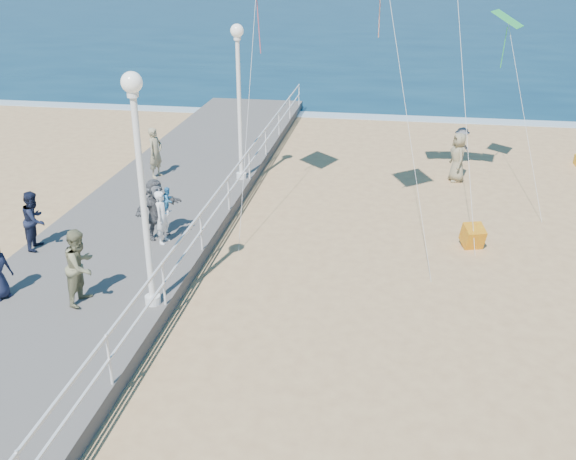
% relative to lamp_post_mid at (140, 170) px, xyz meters
% --- Properties ---
extents(ground, '(160.00, 160.00, 0.00)m').
position_rel_lamp_post_mid_xyz_m(ground, '(5.35, 0.00, -3.66)').
color(ground, tan).
rests_on(ground, ground).
extents(ocean, '(160.00, 90.00, 0.05)m').
position_rel_lamp_post_mid_xyz_m(ocean, '(5.35, 65.00, -3.65)').
color(ocean, '#0B2E47').
rests_on(ocean, ground).
extents(surf_line, '(160.00, 1.20, 0.04)m').
position_rel_lamp_post_mid_xyz_m(surf_line, '(5.35, 20.50, -3.63)').
color(surf_line, white).
rests_on(surf_line, ground).
extents(boardwalk, '(5.00, 44.00, 0.40)m').
position_rel_lamp_post_mid_xyz_m(boardwalk, '(-2.15, 0.00, -3.46)').
color(boardwalk, slate).
rests_on(boardwalk, ground).
extents(railing, '(0.05, 42.00, 0.55)m').
position_rel_lamp_post_mid_xyz_m(railing, '(0.30, 0.00, -2.41)').
color(railing, white).
rests_on(railing, boardwalk).
extents(lamp_post_mid, '(0.44, 0.44, 5.32)m').
position_rel_lamp_post_mid_xyz_m(lamp_post_mid, '(0.00, 0.00, 0.00)').
color(lamp_post_mid, white).
rests_on(lamp_post_mid, boardwalk).
extents(lamp_post_far, '(0.44, 0.44, 5.32)m').
position_rel_lamp_post_mid_xyz_m(lamp_post_far, '(0.00, 9.00, 0.00)').
color(lamp_post_far, white).
rests_on(lamp_post_far, boardwalk).
extents(woman_holding_toddler, '(0.44, 0.60, 1.52)m').
position_rel_lamp_post_mid_xyz_m(woman_holding_toddler, '(-0.88, 3.30, -2.50)').
color(woman_holding_toddler, white).
rests_on(woman_holding_toddler, boardwalk).
extents(toddler_held, '(0.33, 0.40, 0.74)m').
position_rel_lamp_post_mid_xyz_m(toddler_held, '(-0.73, 3.45, -2.04)').
color(toddler_held, '#348BC5').
rests_on(toddler_held, boardwalk).
extents(spectator_1, '(0.77, 0.94, 1.82)m').
position_rel_lamp_post_mid_xyz_m(spectator_1, '(-1.60, -0.15, -2.35)').
color(spectator_1, '#7E7B57').
rests_on(spectator_1, boardwalk).
extents(spectator_5, '(1.24, 1.64, 1.73)m').
position_rel_lamp_post_mid_xyz_m(spectator_5, '(-1.19, 3.64, -2.40)').
color(spectator_5, '#56575B').
rests_on(spectator_5, boardwalk).
extents(spectator_6, '(0.59, 0.75, 1.81)m').
position_rel_lamp_post_mid_xyz_m(spectator_6, '(-3.04, 8.67, -2.36)').
color(spectator_6, '#9A8F6A').
rests_on(spectator_6, boardwalk).
extents(spectator_7, '(0.73, 0.88, 1.63)m').
position_rel_lamp_post_mid_xyz_m(spectator_7, '(-4.19, 2.41, -2.44)').
color(spectator_7, '#171D33').
rests_on(spectator_7, boardwalk).
extents(beach_walker_a, '(1.08, 1.16, 1.57)m').
position_rel_lamp_post_mid_xyz_m(beach_walker_a, '(7.96, 12.99, -2.88)').
color(beach_walker_a, '#5E5E63').
rests_on(beach_walker_a, ground).
extents(beach_walker_c, '(0.79, 1.01, 1.83)m').
position_rel_lamp_post_mid_xyz_m(beach_walker_c, '(7.69, 11.16, -2.75)').
color(beach_walker_c, gray).
rests_on(beach_walker_c, ground).
extents(box_kite, '(0.73, 0.84, 0.74)m').
position_rel_lamp_post_mid_xyz_m(box_kite, '(7.72, 5.22, -3.36)').
color(box_kite, '#C84D0B').
rests_on(box_kite, ground).
extents(kite_diamond_green, '(1.26, 1.33, 0.54)m').
position_rel_lamp_post_mid_xyz_m(kite_diamond_green, '(8.87, 11.54, 2.10)').
color(kite_diamond_green, green).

